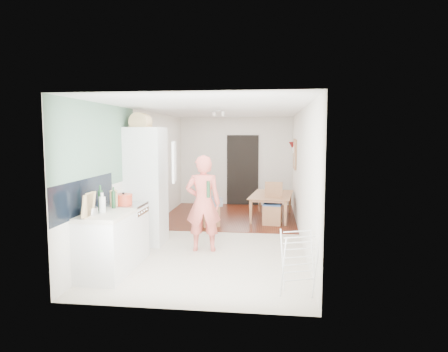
% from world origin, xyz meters
% --- Properties ---
extents(room_shell, '(3.20, 7.00, 2.50)m').
position_xyz_m(room_shell, '(0.00, 0.00, 1.25)').
color(room_shell, white).
rests_on(room_shell, ground).
extents(floor, '(3.20, 7.00, 0.01)m').
position_xyz_m(floor, '(0.00, 0.00, 0.00)').
color(floor, beige).
rests_on(floor, ground).
extents(wood_floor_overlay, '(3.20, 3.30, 0.01)m').
position_xyz_m(wood_floor_overlay, '(0.00, 1.85, 0.01)').
color(wood_floor_overlay, '#592510').
rests_on(wood_floor_overlay, room_shell).
extents(sage_wall_panel, '(0.02, 3.00, 1.30)m').
position_xyz_m(sage_wall_panel, '(-1.59, -2.00, 1.85)').
color(sage_wall_panel, gray).
rests_on(sage_wall_panel, room_shell).
extents(tile_splashback, '(0.02, 1.90, 0.50)m').
position_xyz_m(tile_splashback, '(-1.59, -2.55, 1.15)').
color(tile_splashback, black).
rests_on(tile_splashback, room_shell).
extents(doorway_recess, '(0.90, 0.04, 2.00)m').
position_xyz_m(doorway_recess, '(0.20, 3.48, 1.00)').
color(doorway_recess, black).
rests_on(doorway_recess, room_shell).
extents(base_cabinet, '(0.60, 0.90, 0.86)m').
position_xyz_m(base_cabinet, '(-1.30, -2.55, 0.43)').
color(base_cabinet, white).
rests_on(base_cabinet, room_shell).
extents(worktop, '(0.62, 0.92, 0.06)m').
position_xyz_m(worktop, '(-1.30, -2.55, 0.89)').
color(worktop, silver).
rests_on(worktop, room_shell).
extents(range_cooker, '(0.60, 0.60, 0.88)m').
position_xyz_m(range_cooker, '(-1.30, -1.80, 0.44)').
color(range_cooker, white).
rests_on(range_cooker, room_shell).
extents(cooker_top, '(0.60, 0.60, 0.04)m').
position_xyz_m(cooker_top, '(-1.30, -1.80, 0.90)').
color(cooker_top, '#B7B7B9').
rests_on(cooker_top, room_shell).
extents(fridge_housing, '(0.66, 0.66, 2.15)m').
position_xyz_m(fridge_housing, '(-1.27, -0.78, 1.07)').
color(fridge_housing, white).
rests_on(fridge_housing, room_shell).
extents(fridge_door, '(0.14, 0.56, 0.70)m').
position_xyz_m(fridge_door, '(-0.66, -1.08, 1.55)').
color(fridge_door, white).
rests_on(fridge_door, room_shell).
extents(fridge_interior, '(0.02, 0.52, 0.66)m').
position_xyz_m(fridge_interior, '(-0.96, -0.78, 1.55)').
color(fridge_interior, white).
rests_on(fridge_interior, room_shell).
extents(pinboard, '(0.03, 0.90, 0.70)m').
position_xyz_m(pinboard, '(1.58, 1.90, 1.55)').
color(pinboard, tan).
rests_on(pinboard, room_shell).
extents(pinboard_frame, '(0.00, 0.94, 0.74)m').
position_xyz_m(pinboard_frame, '(1.57, 1.90, 1.55)').
color(pinboard_frame, '#AD744F').
rests_on(pinboard_frame, room_shell).
extents(wall_sconce, '(0.18, 0.18, 0.16)m').
position_xyz_m(wall_sconce, '(1.54, 2.55, 1.75)').
color(wall_sconce, maroon).
rests_on(wall_sconce, room_shell).
extents(person, '(0.77, 0.55, 1.97)m').
position_xyz_m(person, '(-0.14, -1.12, 0.99)').
color(person, '#E86659').
rests_on(person, floor).
extents(dining_table, '(0.94, 1.51, 0.50)m').
position_xyz_m(dining_table, '(1.07, 1.68, 0.25)').
color(dining_table, '#AD744F').
rests_on(dining_table, floor).
extents(dining_chair, '(0.44, 0.44, 0.95)m').
position_xyz_m(dining_chair, '(1.06, 1.03, 0.47)').
color(dining_chair, '#AD744F').
rests_on(dining_chair, floor).
extents(stool, '(0.47, 0.47, 0.46)m').
position_xyz_m(stool, '(-0.31, 0.69, 0.23)').
color(stool, '#AD744F').
rests_on(stool, floor).
extents(grey_drape, '(0.57, 0.57, 0.19)m').
position_xyz_m(grey_drape, '(-0.30, 0.68, 0.56)').
color(grey_drape, gray).
rests_on(grey_drape, stool).
extents(drying_rack, '(0.51, 0.49, 0.80)m').
position_xyz_m(drying_rack, '(1.38, -2.88, 0.40)').
color(drying_rack, white).
rests_on(drying_rack, floor).
extents(bread_bin, '(0.36, 0.35, 0.19)m').
position_xyz_m(bread_bin, '(-1.32, -0.87, 2.24)').
color(bread_bin, tan).
rests_on(bread_bin, fridge_housing).
extents(red_casserole, '(0.35, 0.35, 0.17)m').
position_xyz_m(red_casserole, '(-1.29, -1.86, 1.00)').
color(red_casserole, '#CE4327').
rests_on(red_casserole, cooker_top).
extents(steel_pan, '(0.25, 0.25, 0.10)m').
position_xyz_m(steel_pan, '(-1.45, -2.69, 0.97)').
color(steel_pan, '#B7B7B9').
rests_on(steel_pan, worktop).
extents(held_bottle, '(0.06, 0.06, 0.28)m').
position_xyz_m(held_bottle, '(-0.02, -1.31, 1.11)').
color(held_bottle, '#1D4324').
rests_on(held_bottle, person).
extents(bottle_a, '(0.08, 0.08, 0.30)m').
position_xyz_m(bottle_a, '(-1.43, -2.41, 1.07)').
color(bottle_a, '#1D4324').
rests_on(bottle_a, worktop).
extents(bottle_b, '(0.06, 0.06, 0.26)m').
position_xyz_m(bottle_b, '(-1.32, -2.18, 1.05)').
color(bottle_b, '#1D4324').
rests_on(bottle_b, worktop).
extents(bottle_c, '(0.11, 0.11, 0.23)m').
position_xyz_m(bottle_c, '(-1.34, -2.53, 1.04)').
color(bottle_c, silver).
rests_on(bottle_c, worktop).
extents(pepper_mill_front, '(0.06, 0.06, 0.20)m').
position_xyz_m(pepper_mill_front, '(-1.42, -2.02, 1.02)').
color(pepper_mill_front, tan).
rests_on(pepper_mill_front, worktop).
extents(pepper_mill_back, '(0.06, 0.06, 0.20)m').
position_xyz_m(pepper_mill_back, '(-1.35, -2.02, 1.02)').
color(pepper_mill_back, tan).
rests_on(pepper_mill_back, worktop).
extents(chopping_boards, '(0.06, 0.25, 0.34)m').
position_xyz_m(chopping_boards, '(-1.39, -2.86, 1.09)').
color(chopping_boards, tan).
rests_on(chopping_boards, worktop).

